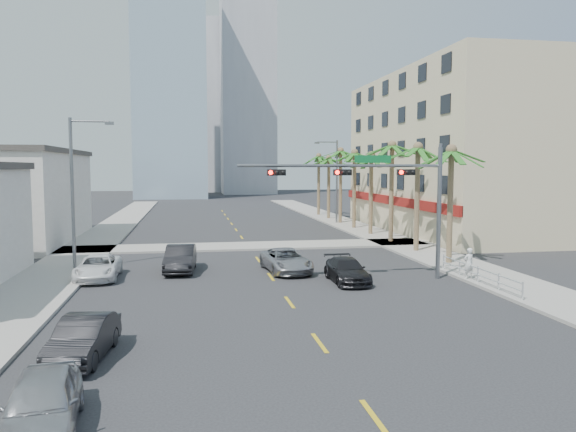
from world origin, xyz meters
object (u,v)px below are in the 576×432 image
object	(u,v)px
car_parked_mid	(83,338)
car_parked_far	(98,267)
car_parked_near	(41,404)
car_lane_left	(180,259)
car_lane_right	(347,270)
traffic_signal_mast	(383,187)
car_lane_center	(286,260)
pedestrian	(469,263)

from	to	relation	value
car_parked_mid	car_parked_far	distance (m)	13.42
car_parked_near	car_parked_mid	distance (m)	5.14
car_parked_mid	car_lane_left	world-z (taller)	car_lane_left
car_lane_right	traffic_signal_mast	bearing A→B (deg)	1.59
traffic_signal_mast	car_parked_near	world-z (taller)	traffic_signal_mast
car_lane_center	car_parked_near	bearing A→B (deg)	-120.81
car_parked_mid	car_parked_far	world-z (taller)	car_parked_mid
car_lane_left	pedestrian	distance (m)	16.28
traffic_signal_mast	car_parked_mid	world-z (taller)	traffic_signal_mast
car_lane_center	car_parked_mid	bearing A→B (deg)	-128.59
car_parked_mid	car_lane_left	bearing A→B (deg)	86.34
pedestrian	car_parked_far	bearing A→B (deg)	-23.31
car_parked_far	car_parked_near	bearing A→B (deg)	-85.70
car_parked_far	car_lane_center	bearing A→B (deg)	1.01
car_parked_near	car_lane_left	xyz separation A→B (m)	(2.80, 19.99, 0.06)
car_parked_mid	car_lane_left	size ratio (longest dim) A/B	0.88
car_parked_mid	car_parked_far	xyz separation A→B (m)	(-1.60, 13.32, -0.02)
pedestrian	car_lane_left	bearing A→B (deg)	-31.74
car_parked_mid	car_parked_near	bearing A→B (deg)	-82.99
car_lane_center	traffic_signal_mast	bearing A→B (deg)	-41.25
car_parked_far	car_lane_left	world-z (taller)	car_lane_left
car_lane_left	car_lane_right	distance (m)	9.96
car_lane_left	pedestrian	world-z (taller)	pedestrian
car_parked_mid	pedestrian	bearing A→B (deg)	34.17
traffic_signal_mast	car_lane_center	world-z (taller)	traffic_signal_mast
car_lane_left	pedestrian	size ratio (longest dim) A/B	2.81
car_parked_near	pedestrian	size ratio (longest dim) A/B	2.50
traffic_signal_mast	car_parked_far	size ratio (longest dim) A/B	2.36
car_parked_far	car_lane_center	xyz separation A→B (m)	(10.50, 0.31, 0.03)
car_parked_mid	car_lane_right	bearing A→B (deg)	48.32
car_lane_left	car_lane_center	size ratio (longest dim) A/B	0.95
car_lane_center	car_lane_right	size ratio (longest dim) A/B	1.13
car_lane_left	car_lane_center	distance (m)	6.22
car_parked_far	car_lane_right	bearing A→B (deg)	-13.99
car_parked_mid	traffic_signal_mast	bearing A→B (deg)	44.03
traffic_signal_mast	car_parked_near	distance (m)	20.98
pedestrian	car_lane_center	bearing A→B (deg)	-36.99
car_parked_near	pedestrian	distance (m)	23.14
traffic_signal_mast	pedestrian	xyz separation A→B (m)	(4.52, -0.96, -4.08)
car_lane_center	pedestrian	distance (m)	10.18
car_lane_left	car_parked_near	bearing A→B (deg)	-94.17
car_lane_center	pedestrian	size ratio (longest dim) A/B	2.95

